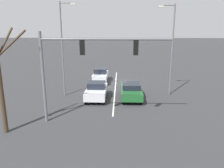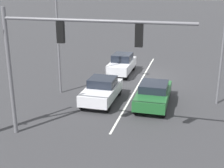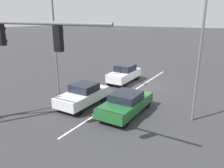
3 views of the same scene
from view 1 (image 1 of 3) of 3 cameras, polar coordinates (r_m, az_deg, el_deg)
name	(u,v)px [view 1 (image 1 of 3)]	position (r m, az deg, el deg)	size (l,w,h in m)	color
ground_plane	(116,82)	(27.00, 0.99, 0.56)	(240.00, 240.00, 0.00)	#333335
lane_stripe_left_divider	(115,87)	(24.64, 0.87, -0.80)	(0.12, 16.87, 0.01)	silver
car_darkgreen_leftlane_front	(131,90)	(20.72, 5.03, -1.69)	(1.88, 4.52, 1.45)	#1E5928
car_silver_midlane_front	(96,91)	(20.52, -4.08, -1.73)	(1.83, 4.09, 1.56)	silver
car_white_midlane_second	(100,75)	(26.87, -3.04, 2.32)	(1.72, 4.15, 1.67)	silver
traffic_signal_gantry	(80,59)	(14.72, -8.39, 6.58)	(8.70, 0.37, 6.30)	slate
street_lamp_right_shoulder	(63,45)	(21.26, -12.56, 10.02)	(1.52, 0.24, 8.81)	slate
street_lamp_left_shoulder	(171,45)	(21.72, 15.14, 9.73)	(1.55, 0.24, 8.64)	slate
bare_tree_near	(0,81)	(14.81, -27.18, 0.73)	(2.46, 2.48, 6.54)	#423323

